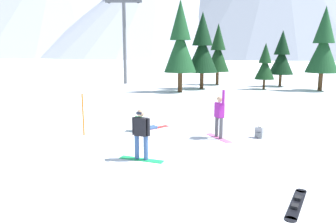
# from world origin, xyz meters

# --- Properties ---
(ground_plane) EXTENTS (800.00, 800.00, 0.00)m
(ground_plane) POSITION_xyz_m (0.00, 0.00, 0.00)
(ground_plane) COLOR white
(snowboarder_foreground) EXTENTS (1.52, 0.78, 1.69)m
(snowboarder_foreground) POSITION_xyz_m (-1.70, 0.81, 0.89)
(snowboarder_foreground) COLOR #19B259
(snowboarder_foreground) RESTS_ON ground_plane
(snowboarder_midground) EXTENTS (0.92, 1.54, 2.01)m
(snowboarder_midground) POSITION_xyz_m (1.20, 3.57, 0.95)
(snowboarder_midground) COLOR pink
(snowboarder_midground) RESTS_ON ground_plane
(snowboarder_background) EXTENTS (1.52, 1.44, 0.96)m
(snowboarder_background) POSITION_xyz_m (-2.02, 4.79, 0.33)
(snowboarder_background) COLOR #335184
(snowboarder_background) RESTS_ON ground_plane
(loose_snowboard_far_spare) EXTENTS (1.12, 1.79, 0.09)m
(loose_snowboard_far_spare) POSITION_xyz_m (2.22, -2.29, 0.02)
(loose_snowboard_far_spare) COLOR black
(loose_snowboard_far_spare) RESTS_ON ground_plane
(backpack_grey) EXTENTS (0.38, 0.37, 0.47)m
(backpack_grey) POSITION_xyz_m (2.86, 3.64, 0.21)
(backpack_grey) COLOR gray
(backpack_grey) RESTS_ON ground_plane
(trail_marker_pole) EXTENTS (0.06, 0.06, 1.78)m
(trail_marker_pole) POSITION_xyz_m (-4.44, 3.93, 0.89)
(trail_marker_pole) COLOR orange
(trail_marker_pole) RESTS_ON ground_plane
(pine_tree_young) EXTENTS (2.77, 2.77, 7.75)m
(pine_tree_young) POSITION_xyz_m (-0.09, 18.84, 4.22)
(pine_tree_young) COLOR #472D19
(pine_tree_young) RESTS_ON ground_plane
(pine_tree_tall) EXTENTS (2.91, 2.91, 7.02)m
(pine_tree_tall) POSITION_xyz_m (1.98, 21.28, 3.83)
(pine_tree_tall) COLOR #472D19
(pine_tree_tall) RESTS_ON ground_plane
(pine_tree_broad) EXTENTS (2.39, 2.39, 5.52)m
(pine_tree_broad) POSITION_xyz_m (10.03, 23.54, 3.01)
(pine_tree_broad) COLOR #472D19
(pine_tree_broad) RESTS_ON ground_plane
(pine_tree_short) EXTENTS (1.80, 1.80, 4.25)m
(pine_tree_short) POSITION_xyz_m (7.72, 20.97, 2.32)
(pine_tree_short) COLOR #472D19
(pine_tree_short) RESTS_ON ground_plane
(pine_tree_twin) EXTENTS (2.40, 2.40, 6.30)m
(pine_tree_twin) POSITION_xyz_m (3.94, 25.09, 3.43)
(pine_tree_twin) COLOR #472D19
(pine_tree_twin) RESTS_ON ground_plane
(pine_tree_leaning) EXTENTS (2.78, 2.78, 7.34)m
(pine_tree_leaning) POSITION_xyz_m (12.43, 19.94, 4.00)
(pine_tree_leaning) COLOR #472D19
(pine_tree_leaning) RESTS_ON ground_plane
(ski_lift_tower) EXTENTS (3.82, 0.36, 8.82)m
(ski_lift_tower) POSITION_xyz_m (-5.88, 26.09, 5.20)
(ski_lift_tower) COLOR #595B60
(ski_lift_tower) RESTS_ON ground_plane
(peak_west_ridge) EXTENTS (148.31, 148.31, 57.02)m
(peak_west_ridge) POSITION_xyz_m (-9.15, 193.15, 29.79)
(peak_west_ridge) COLOR #B2B7C6
(peak_west_ridge) RESTS_ON ground_plane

